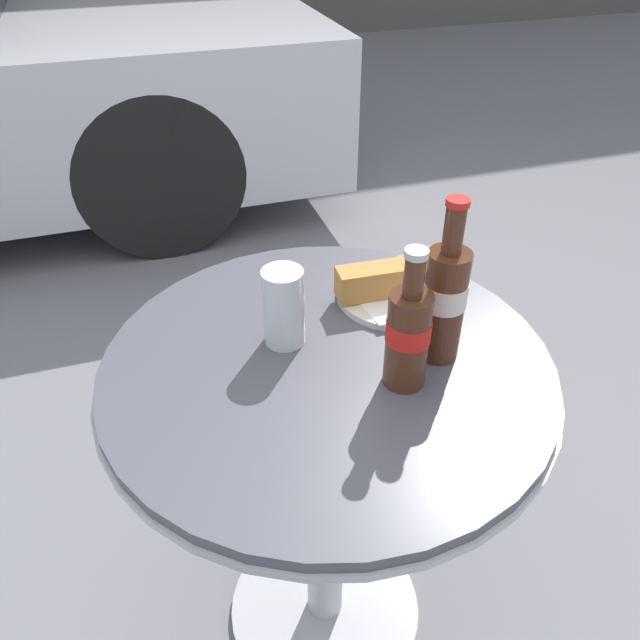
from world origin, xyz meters
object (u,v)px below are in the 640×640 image
at_px(cola_bottle_left, 408,334).
at_px(drinking_glass, 284,310).
at_px(bistro_table, 326,442).
at_px(cola_bottle_right, 444,298).
at_px(lunch_plate_near, 396,284).

distance_m(cola_bottle_left, drinking_glass, 0.20).
xyz_separation_m(bistro_table, cola_bottle_right, (0.17, -0.04, 0.29)).
distance_m(cola_bottle_left, cola_bottle_right, 0.09).
relative_size(cola_bottle_left, lunch_plate_near, 0.95).
bearing_deg(cola_bottle_right, cola_bottle_left, -150.76).
xyz_separation_m(cola_bottle_left, cola_bottle_right, (0.08, 0.04, 0.02)).
relative_size(drinking_glass, lunch_plate_near, 0.55).
height_order(bistro_table, cola_bottle_left, cola_bottle_left).
bearing_deg(cola_bottle_left, cola_bottle_right, 29.24).
bearing_deg(drinking_glass, cola_bottle_left, -46.20).
relative_size(cola_bottle_left, drinking_glass, 1.71).
relative_size(cola_bottle_right, lunch_plate_near, 1.12).
bearing_deg(cola_bottle_left, drinking_glass, 133.80).
bearing_deg(bistro_table, drinking_glass, 127.18).
distance_m(cola_bottle_right, lunch_plate_near, 0.18).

